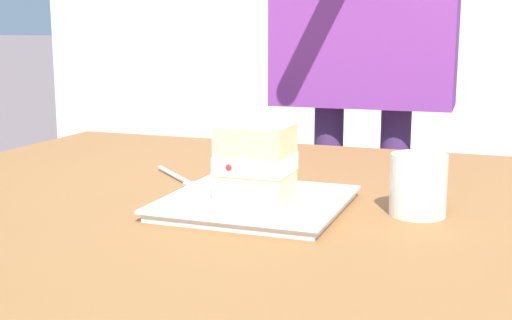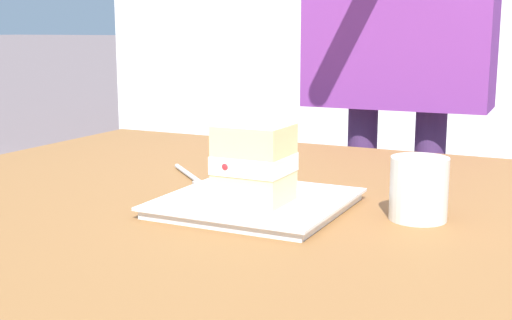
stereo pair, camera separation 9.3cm
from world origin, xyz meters
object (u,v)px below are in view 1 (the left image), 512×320
Objects in this scene: cake_slice at (256,163)px; dessert_plate at (256,203)px; dessert_fork at (180,178)px; coffee_cup at (418,184)px; patio_table at (406,282)px.

dessert_plate is at bearing 108.84° from cake_slice.
dessert_fork is 0.40m from coffee_cup.
coffee_cup is (0.21, 0.06, -0.03)m from cake_slice.
patio_table is 0.25m from cake_slice.
coffee_cup is at bearing -11.44° from dessert_fork.
dessert_plate is 0.21m from dessert_fork.
dessert_plate is 1.77× the size of dessert_fork.
coffee_cup is (0.39, -0.08, 0.04)m from dessert_fork.
cake_slice is 1.27× the size of coffee_cup.
cake_slice reaches higher than dessert_plate.
coffee_cup is (0.01, 0.03, 0.13)m from patio_table.
coffee_cup is at bearing 77.96° from patio_table.
cake_slice is 0.24m from dessert_fork.
dessert_fork is at bearing 168.56° from coffee_cup.
coffee_cup is at bearing 17.01° from cake_slice.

